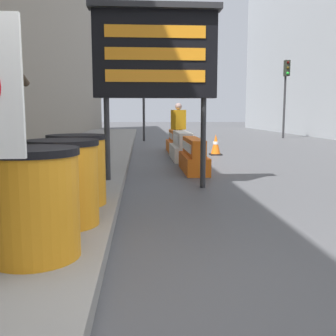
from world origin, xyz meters
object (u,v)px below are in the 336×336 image
Objects in this scene: traffic_cone_near at (180,141)px; traffic_light_far_side at (286,82)px; barrel_drum_foreground at (34,203)px; pedestrian_worker at (178,124)px; traffic_light_near_curb at (144,79)px; traffic_cone_mid at (216,145)px; jersey_barrier_orange_far at (193,157)px; jersey_barrier_white at (182,147)px; jersey_barrier_orange_near at (176,142)px; barrel_drum_middle at (64,182)px; message_board at (155,54)px; barrel_drum_back at (77,170)px.

traffic_light_far_side is (6.38, 5.62, 2.78)m from traffic_cone_near.
barrel_drum_foreground is 1.67× the size of traffic_cone_near.
traffic_light_far_side is 2.45× the size of pedestrian_worker.
traffic_light_near_curb is at bearing 110.02° from traffic_cone_near.
traffic_cone_mid is at bearing -51.91° from pedestrian_worker.
traffic_light_near_curb is at bearing 65.85° from pedestrian_worker.
jersey_barrier_orange_far is 0.47× the size of traffic_light_near_curb.
traffic_cone_near is 2.62m from pedestrian_worker.
jersey_barrier_white is 1.08× the size of jersey_barrier_orange_near.
traffic_light_far_side reaches higher than jersey_barrier_white.
traffic_light_near_curb is at bearing 95.99° from jersey_barrier_orange_far.
barrel_drum_foreground is 0.43× the size of jersey_barrier_white.
traffic_light_far_side reaches higher than jersey_barrier_orange_near.
barrel_drum_middle is at bearing -137.25° from pedestrian_worker.
message_board is at bearing -118.34° from traffic_light_far_side.
jersey_barrier_orange_far reaches higher than traffic_cone_near.
jersey_barrier_orange_near is at bearing -132.62° from traffic_light_far_side.
traffic_light_far_side reaches higher than pedestrian_worker.
message_board is at bearing 69.10° from barrel_drum_middle.
barrel_drum_foreground is 1.33× the size of traffic_cone_mid.
message_board is 6.37m from pedestrian_worker.
traffic_light_far_side reaches higher than barrel_drum_back.
jersey_barrier_orange_near is (2.10, 8.88, -0.29)m from barrel_drum_back.
traffic_cone_near is at bearing -69.98° from traffic_light_near_curb.
traffic_light_near_curb is at bearing -167.41° from traffic_light_far_side.
barrel_drum_back is at bearing -117.58° from jersey_barrier_orange_far.
traffic_cone_near is 8.94m from traffic_light_far_side.
message_board reaches higher than barrel_drum_back.
jersey_barrier_white reaches higher than jersey_barrier_orange_far.
jersey_barrier_white is at bearing -90.00° from jersey_barrier_orange_near.
traffic_light_far_side is at bearing 16.45° from pedestrian_worker.
traffic_cone_near is (2.41, 11.53, -0.36)m from barrel_drum_middle.
pedestrian_worker is (2.11, 9.03, 0.38)m from barrel_drum_middle.
traffic_light_far_side is (7.68, 14.24, 0.64)m from message_board.
barrel_drum_foreground is at bearing -106.70° from message_board.
traffic_cone_mid is (0.92, -2.88, 0.07)m from traffic_cone_near.
jersey_barrier_orange_near is (-0.00, 4.86, -0.01)m from jersey_barrier_orange_far.
message_board is 4.67× the size of traffic_cone_mid.
traffic_light_near_curb is (1.06, 16.39, 2.39)m from barrel_drum_foreground.
jersey_barrier_orange_far is at bearing -118.89° from traffic_light_far_side.
message_board is 1.50× the size of jersey_barrier_white.
barrel_drum_foreground and barrel_drum_middle have the same top height.
barrel_drum_back is 0.22× the size of traffic_light_near_curb.
barrel_drum_foreground is 16.59m from traffic_light_near_curb.
pedestrian_worker is (-6.67, -8.11, -2.04)m from traffic_light_far_side.
traffic_light_far_side reaches higher than jersey_barrier_orange_far.
jersey_barrier_orange_near is 2.88× the size of traffic_cone_mid.
barrel_drum_foreground reaches higher than traffic_cone_mid.
traffic_light_near_curb reaches higher than message_board.
traffic_cone_near is at bearing 78.19° from barrel_drum_middle.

